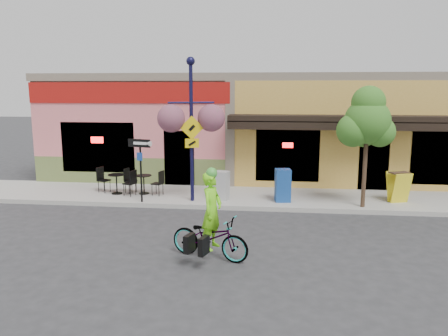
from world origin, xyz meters
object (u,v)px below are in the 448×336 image
building (260,124)px  lamp_post (191,131)px  one_way_sign (141,171)px  newspaper_box_grey (222,185)px  newspaper_box_blue (283,185)px  street_tree (366,147)px  bicycle (210,237)px  cyclist_rider (212,221)px

building → lamp_post: bearing=-107.6°
one_way_sign → newspaper_box_grey: (2.63, 0.63, -0.57)m
newspaper_box_blue → lamp_post: bearing=176.0°
newspaper_box_blue → street_tree: street_tree is taller
street_tree → newspaper_box_blue: bearing=171.1°
bicycle → one_way_sign: (-2.94, 4.28, 0.71)m
cyclist_rider → bicycle: bearing=108.4°
lamp_post → street_tree: (5.61, -0.15, -0.44)m
building → cyclist_rider: size_ratio=10.13×
building → bicycle: 11.26m
cyclist_rider → newspaper_box_blue: 5.18m
newspaper_box_blue → newspaper_box_grey: 2.08m
one_way_sign → newspaper_box_blue: (4.71, 0.60, -0.51)m
cyclist_rider → lamp_post: (-1.33, 4.63, 1.64)m
building → bicycle: building is taller
building → street_tree: (3.56, -6.61, -0.15)m
building → street_tree: building is taller
one_way_sign → newspaper_box_grey: size_ratio=2.17×
bicycle → one_way_sign: size_ratio=0.91×
newspaper_box_grey → street_tree: size_ratio=0.25×
one_way_sign → newspaper_box_grey: 2.77m
lamp_post → newspaper_box_blue: 3.57m
lamp_post → bicycle: bearing=-90.4°
building → cyclist_rider: bearing=-93.7°
building → cyclist_rider: building is taller
newspaper_box_grey → newspaper_box_blue: bearing=13.5°
bicycle → building: bearing=14.5°
one_way_sign → street_tree: size_ratio=0.55×
bicycle → newspaper_box_blue: newspaper_box_blue is taller
newspaper_box_blue → newspaper_box_grey: (-2.08, 0.03, -0.06)m
cyclist_rider → newspaper_box_grey: cyclist_rider is taller
bicycle → street_tree: bearing=-25.6°
cyclist_rider → newspaper_box_grey: (-0.35, 4.92, -0.26)m
bicycle → one_way_sign: 5.24m
building → one_way_sign: size_ratio=8.55×
lamp_post → newspaper_box_grey: (0.97, 0.28, -1.90)m
newspaper_box_blue → newspaper_box_grey: newspaper_box_blue is taller
cyclist_rider → one_way_sign: one_way_sign is taller
cyclist_rider → lamp_post: lamp_post is taller
one_way_sign → newspaper_box_grey: bearing=26.3°
newspaper_box_blue → cyclist_rider: bearing=-118.0°
street_tree → one_way_sign: bearing=-178.4°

